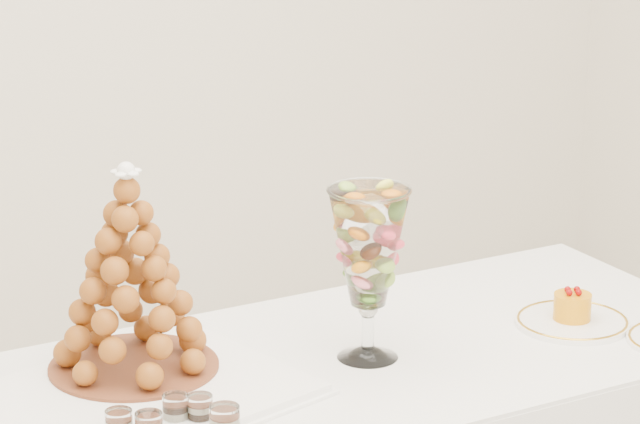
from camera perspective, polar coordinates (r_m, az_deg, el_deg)
lace_tray at (r=2.84m, az=-7.12°, el=-6.94°), size 0.69×0.57×0.02m
macaron_vase at (r=2.94m, az=1.84°, el=-1.44°), size 0.16×0.16×0.35m
cake_plate at (r=3.23m, az=9.48°, el=-4.11°), size 0.24×0.24×0.01m
verrine_b at (r=2.73m, az=-5.46°, el=-7.49°), size 0.05×0.05×0.06m
verrine_c at (r=2.72m, az=-4.54°, el=-7.51°), size 0.05×0.05×0.06m
croquembouche at (r=2.87m, az=-7.17°, el=-2.19°), size 0.33×0.33×0.41m
mousse_cake at (r=3.22m, az=9.48°, el=-3.51°), size 0.08×0.08×0.07m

